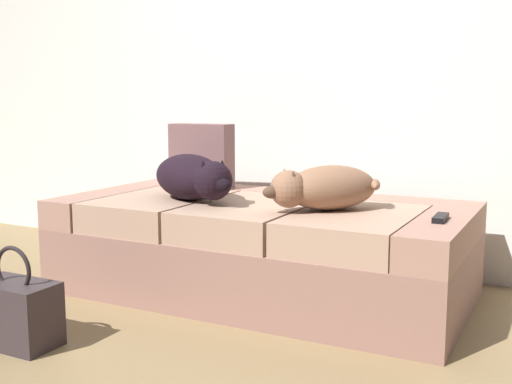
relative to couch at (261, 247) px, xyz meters
name	(u,v)px	position (x,y,z in m)	size (l,w,h in m)	color
back_wall	(317,6)	(0.00, 0.67, 1.18)	(6.40, 0.10, 2.80)	white
couch	(261,247)	(0.00, 0.00, 0.00)	(1.88, 0.93, 0.44)	#946A5D
dog_dark	(193,177)	(-0.29, -0.12, 0.33)	(0.59, 0.46, 0.21)	black
dog_tan	(324,188)	(0.34, -0.09, 0.32)	(0.45, 0.49, 0.19)	#8D6248
tv_remote	(441,218)	(0.84, -0.10, 0.23)	(0.04, 0.15, 0.02)	black
throw_pillow	(201,156)	(-0.49, 0.26, 0.39)	(0.34, 0.12, 0.34)	#765253
handbag	(16,312)	(-0.52, -0.99, -0.09)	(0.32, 0.18, 0.38)	#362C2F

